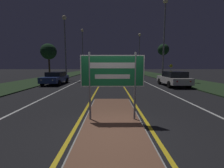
{
  "coord_description": "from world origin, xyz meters",
  "views": [
    {
      "loc": [
        -0.06,
        -4.37,
        1.99
      ],
      "look_at": [
        0.0,
        2.26,
        1.17
      ],
      "focal_mm": 24.0,
      "sensor_mm": 36.0,
      "label": 1
    }
  ],
  "objects_px": {
    "car_receding_2": "(121,71)",
    "car_approaching_0": "(56,78)",
    "car_receding_0": "(173,78)",
    "car_receding_3": "(127,69)",
    "warning_sign": "(171,70)",
    "streetlight_right_far": "(139,46)",
    "highway_sign": "(112,73)",
    "streetlight_left_far": "(83,43)",
    "car_receding_1": "(125,73)",
    "streetlight_left_near": "(65,37)",
    "streetlight_right_near": "(165,26)"
  },
  "relations": [
    {
      "from": "highway_sign",
      "to": "streetlight_left_near",
      "type": "distance_m",
      "value": 17.11
    },
    {
      "from": "streetlight_right_near",
      "to": "car_receding_1",
      "type": "bearing_deg",
      "value": 124.12
    },
    {
      "from": "car_receding_0",
      "to": "car_receding_2",
      "type": "height_order",
      "value": "car_receding_0"
    },
    {
      "from": "streetlight_right_far",
      "to": "car_approaching_0",
      "type": "bearing_deg",
      "value": -125.43
    },
    {
      "from": "car_receding_2",
      "to": "car_approaching_0",
      "type": "bearing_deg",
      "value": -111.78
    },
    {
      "from": "car_receding_1",
      "to": "warning_sign",
      "type": "xyz_separation_m",
      "value": [
        6.46,
        -3.18,
        0.64
      ]
    },
    {
      "from": "streetlight_right_far",
      "to": "car_receding_2",
      "type": "xyz_separation_m",
      "value": [
        -3.63,
        4.33,
        -5.63
      ]
    },
    {
      "from": "car_receding_0",
      "to": "car_approaching_0",
      "type": "xyz_separation_m",
      "value": [
        -12.04,
        1.72,
        -0.06
      ]
    },
    {
      "from": "car_receding_0",
      "to": "warning_sign",
      "type": "height_order",
      "value": "warning_sign"
    },
    {
      "from": "car_receding_0",
      "to": "car_receding_2",
      "type": "xyz_separation_m",
      "value": [
        -3.44,
        23.26,
        -0.04
      ]
    },
    {
      "from": "car_receding_0",
      "to": "car_receding_3",
      "type": "relative_size",
      "value": 0.93
    },
    {
      "from": "streetlight_left_far",
      "to": "car_receding_3",
      "type": "bearing_deg",
      "value": 52.46
    },
    {
      "from": "streetlight_left_far",
      "to": "car_receding_0",
      "type": "height_order",
      "value": "streetlight_left_far"
    },
    {
      "from": "streetlight_right_near",
      "to": "car_approaching_0",
      "type": "xyz_separation_m",
      "value": [
        -12.6,
        -2.98,
        -6.14
      ]
    },
    {
      "from": "highway_sign",
      "to": "car_receding_1",
      "type": "bearing_deg",
      "value": 83.21
    },
    {
      "from": "car_receding_1",
      "to": "streetlight_right_near",
      "type": "bearing_deg",
      "value": -55.88
    },
    {
      "from": "highway_sign",
      "to": "streetlight_right_far",
      "type": "height_order",
      "value": "streetlight_right_far"
    },
    {
      "from": "car_receding_1",
      "to": "warning_sign",
      "type": "distance_m",
      "value": 7.23
    },
    {
      "from": "streetlight_left_far",
      "to": "car_receding_2",
      "type": "height_order",
      "value": "streetlight_left_far"
    },
    {
      "from": "highway_sign",
      "to": "streetlight_left_near",
      "type": "relative_size",
      "value": 0.28
    },
    {
      "from": "streetlight_left_near",
      "to": "streetlight_right_near",
      "type": "bearing_deg",
      "value": -6.54
    },
    {
      "from": "car_receding_3",
      "to": "highway_sign",
      "type": "bearing_deg",
      "value": -97.07
    },
    {
      "from": "streetlight_right_far",
      "to": "car_receding_3",
      "type": "distance_m",
      "value": 18.21
    },
    {
      "from": "streetlight_right_near",
      "to": "car_receding_2",
      "type": "xyz_separation_m",
      "value": [
        -4.0,
        18.56,
        -6.12
      ]
    },
    {
      "from": "car_approaching_0",
      "to": "warning_sign",
      "type": "distance_m",
      "value": 16.04
    },
    {
      "from": "car_receding_2",
      "to": "warning_sign",
      "type": "xyz_separation_m",
      "value": [
        6.25,
        -15.54,
        0.68
      ]
    },
    {
      "from": "streetlight_left_near",
      "to": "streetlight_left_far",
      "type": "bearing_deg",
      "value": 91.22
    },
    {
      "from": "streetlight_left_near",
      "to": "car_receding_2",
      "type": "height_order",
      "value": "streetlight_left_near"
    },
    {
      "from": "streetlight_right_far",
      "to": "car_receding_1",
      "type": "height_order",
      "value": "streetlight_right_far"
    },
    {
      "from": "car_approaching_0",
      "to": "streetlight_left_far",
      "type": "bearing_deg",
      "value": 91.35
    },
    {
      "from": "warning_sign",
      "to": "streetlight_right_near",
      "type": "bearing_deg",
      "value": -126.8
    },
    {
      "from": "highway_sign",
      "to": "streetlight_right_near",
      "type": "xyz_separation_m",
      "value": [
        6.61,
        13.99,
        5.11
      ]
    },
    {
      "from": "car_receding_0",
      "to": "car_approaching_0",
      "type": "relative_size",
      "value": 1.01
    },
    {
      "from": "car_receding_2",
      "to": "car_receding_3",
      "type": "bearing_deg",
      "value": 76.85
    },
    {
      "from": "streetlight_right_far",
      "to": "car_receding_2",
      "type": "relative_size",
      "value": 2.05
    },
    {
      "from": "car_receding_1",
      "to": "car_receding_2",
      "type": "height_order",
      "value": "car_receding_1"
    },
    {
      "from": "highway_sign",
      "to": "car_receding_1",
      "type": "xyz_separation_m",
      "value": [
        2.4,
        20.19,
        -0.97
      ]
    },
    {
      "from": "highway_sign",
      "to": "car_receding_1",
      "type": "relative_size",
      "value": 0.51
    },
    {
      "from": "streetlight_left_near",
      "to": "car_receding_1",
      "type": "relative_size",
      "value": 1.87
    },
    {
      "from": "streetlight_left_far",
      "to": "car_receding_1",
      "type": "distance_m",
      "value": 14.51
    },
    {
      "from": "streetlight_left_near",
      "to": "car_receding_1",
      "type": "distance_m",
      "value": 10.99
    },
    {
      "from": "highway_sign",
      "to": "streetlight_left_near",
      "type": "bearing_deg",
      "value": 111.66
    },
    {
      "from": "streetlight_left_far",
      "to": "car_receding_0",
      "type": "distance_m",
      "value": 24.83
    },
    {
      "from": "streetlight_right_far",
      "to": "car_approaching_0",
      "type": "height_order",
      "value": "streetlight_right_far"
    },
    {
      "from": "car_receding_2",
      "to": "car_approaching_0",
      "type": "xyz_separation_m",
      "value": [
        -8.61,
        -21.54,
        -0.02
      ]
    },
    {
      "from": "streetlight_left_near",
      "to": "car_receding_2",
      "type": "relative_size",
      "value": 1.96
    },
    {
      "from": "streetlight_left_near",
      "to": "streetlight_left_far",
      "type": "relative_size",
      "value": 0.84
    },
    {
      "from": "streetlight_left_far",
      "to": "streetlight_right_far",
      "type": "bearing_deg",
      "value": -7.16
    },
    {
      "from": "streetlight_right_far",
      "to": "warning_sign",
      "type": "bearing_deg",
      "value": -76.84
    },
    {
      "from": "highway_sign",
      "to": "car_receding_0",
      "type": "distance_m",
      "value": 11.12
    }
  ]
}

